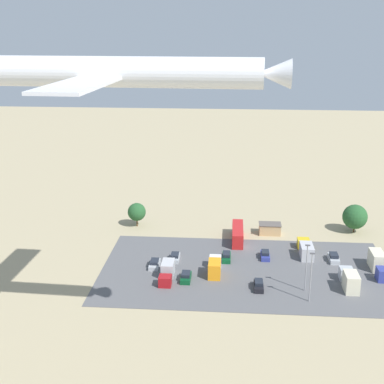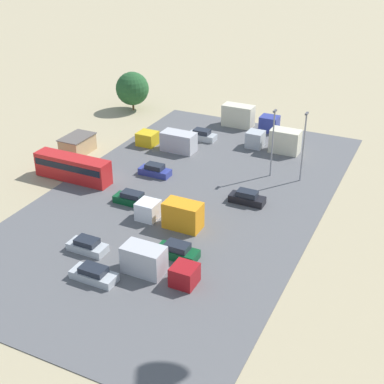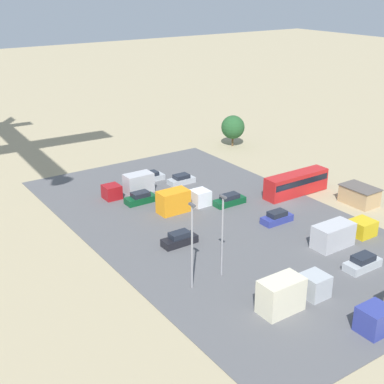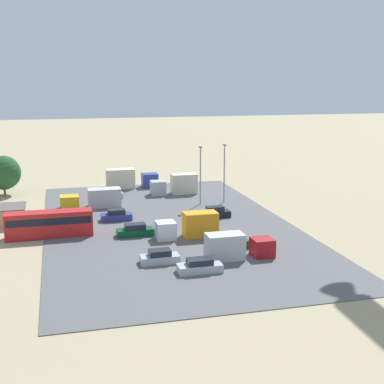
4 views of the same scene
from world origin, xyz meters
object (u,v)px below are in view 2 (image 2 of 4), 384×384
parked_car_5 (94,274)px  parked_truck_2 (247,118)px  parked_truck_3 (173,214)px  parked_car_4 (155,170)px  parked_truck_4 (155,264)px  parked_car_1 (87,246)px  parked_car_0 (202,135)px  parked_truck_1 (170,141)px  parked_car_6 (247,198)px  bus (73,167)px  parked_car_3 (177,251)px  shed_building (78,145)px  parked_truck_0 (277,141)px  parked_car_2 (132,199)px

parked_car_5 → parked_truck_2: 44.33m
parked_truck_3 → parked_car_4: bearing=38.2°
parked_truck_3 → parked_truck_4: (9.01, 2.79, -0.11)m
parked_car_1 → parked_car_0: bearing=-176.3°
parked_car_1 → parked_truck_3: parked_truck_3 is taller
parked_truck_2 → parked_truck_1: bearing=-28.0°
parked_car_6 → parked_car_5: bearing=-20.8°
bus → parked_car_6: size_ratio=2.45×
parked_car_0 → parked_car_4: bearing=178.3°
parked_car_6 → parked_truck_4: (17.36, -2.89, 0.63)m
bus → parked_car_3: size_ratio=2.43×
parked_truck_2 → parked_car_0: bearing=-28.8°
shed_building → parked_car_4: 13.91m
parked_car_1 → parked_truck_4: (0.57, 8.34, 0.70)m
parked_truck_3 → parked_car_5: bearing=170.0°
parked_car_3 → parked_truck_0: 30.48m
parked_truck_0 → parked_truck_1: bearing=113.6°
parked_truck_0 → bus: bearing=134.5°
parked_car_0 → parked_car_3: size_ratio=1.00×
parked_car_6 → parked_car_2: bearing=-63.4°
parked_car_5 → parked_car_2: bearing=17.3°
parked_car_4 → parked_car_6: 13.87m
parked_car_0 → parked_truck_3: 25.44m
parked_car_2 → parked_car_6: bearing=-63.4°
parked_car_3 → parked_car_0: bearing=20.3°
parked_car_0 → parked_truck_3: (24.25, 7.65, 0.73)m
parked_truck_2 → parked_truck_3: size_ratio=1.20×
parked_car_4 → parked_truck_0: size_ratio=0.54×
bus → parked_truck_4: size_ratio=1.39×
shed_building → parked_car_5: (24.20, 19.71, -0.60)m
shed_building → parked_car_0: bearing=130.7°
parked_car_1 → parked_car_2: size_ratio=0.90×
shed_building → parked_truck_2: parked_truck_2 is taller
parked_car_6 → parked_car_3: bearing=-9.8°
parked_truck_1 → shed_building: bearing=120.8°
parked_truck_4 → parked_car_3: bearing=172.0°
bus → parked_car_1: bearing=41.4°
parked_car_3 → parked_truck_3: parked_truck_3 is taller
parked_truck_0 → parked_car_2: bearing=155.3°
parked_car_1 → parked_car_3: parked_car_3 is taller
bus → parked_car_6: (-3.82, 22.68, -1.05)m
parked_car_6 → parked_truck_1: bearing=-123.2°
parked_car_2 → parked_car_4: parked_car_4 is taller
parked_truck_0 → parked_car_3: bearing=178.9°
parked_car_4 → parked_truck_0: parked_truck_0 is taller
parked_car_0 → parked_car_1: size_ratio=1.05×
parked_truck_4 → parked_truck_1: bearing=-154.7°
parked_car_3 → parked_truck_0: bearing=-1.1°
parked_car_4 → parked_truck_3: size_ratio=0.56×
shed_building → parked_car_1: (20.46, 16.29, -0.59)m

